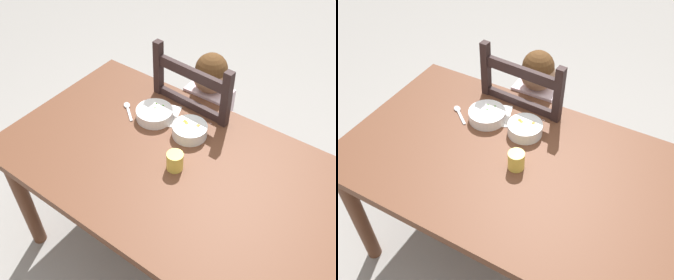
# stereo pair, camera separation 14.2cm
# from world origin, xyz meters

# --- Properties ---
(ground_plane) EXTENTS (8.00, 8.00, 0.00)m
(ground_plane) POSITION_xyz_m (0.00, 0.00, 0.00)
(ground_plane) COLOR gray
(dining_table) EXTENTS (1.45, 0.85, 0.73)m
(dining_table) POSITION_xyz_m (0.00, 0.00, 0.63)
(dining_table) COLOR brown
(dining_table) RESTS_ON ground
(dining_chair) EXTENTS (0.45, 0.45, 1.00)m
(dining_chair) POSITION_xyz_m (-0.14, 0.47, 0.46)
(dining_chair) COLOR black
(dining_chair) RESTS_ON ground
(child_figure) EXTENTS (0.32, 0.31, 0.93)m
(child_figure) POSITION_xyz_m (-0.14, 0.47, 0.61)
(child_figure) COLOR silver
(child_figure) RESTS_ON ground
(bowl_of_peas) EXTENTS (0.17, 0.17, 0.05)m
(bowl_of_peas) POSITION_xyz_m (-0.24, 0.18, 0.75)
(bowl_of_peas) COLOR white
(bowl_of_peas) RESTS_ON dining_table
(bowl_of_carrots) EXTENTS (0.15, 0.15, 0.05)m
(bowl_of_carrots) POSITION_xyz_m (-0.04, 0.18, 0.75)
(bowl_of_carrots) COLOR white
(bowl_of_carrots) RESTS_ON dining_table
(spoon) EXTENTS (0.12, 0.10, 0.01)m
(spoon) POSITION_xyz_m (-0.38, 0.15, 0.73)
(spoon) COLOR silver
(spoon) RESTS_ON dining_table
(drinking_cup) EXTENTS (0.07, 0.07, 0.08)m
(drinking_cup) POSITION_xyz_m (0.02, -0.02, 0.77)
(drinking_cup) COLOR #E0C64D
(drinking_cup) RESTS_ON dining_table
(paper_napkin) EXTENTS (0.21, 0.20, 0.00)m
(paper_napkin) POSITION_xyz_m (-0.23, 0.21, 0.73)
(paper_napkin) COLOR white
(paper_napkin) RESTS_ON dining_table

